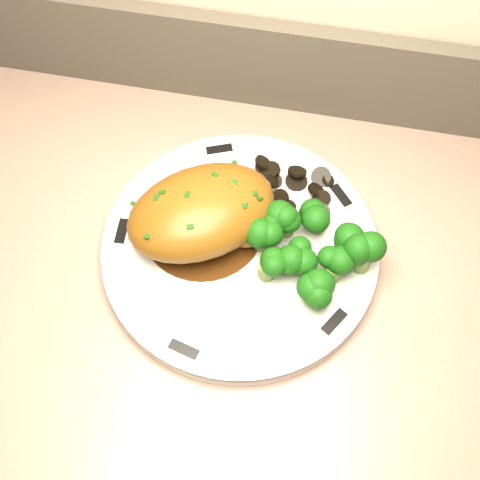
% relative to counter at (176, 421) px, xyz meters
% --- Properties ---
extents(counter, '(2.21, 0.73, 1.07)m').
position_rel_counter_xyz_m(counter, '(0.00, 0.00, 0.00)').
color(counter, '#4C3422').
rests_on(counter, ground).
extents(plate, '(0.38, 0.38, 0.02)m').
position_rel_counter_xyz_m(plate, '(0.09, 0.10, 0.48)').
color(plate, silver).
rests_on(plate, counter).
extents(rim_accent_0, '(0.03, 0.03, 0.00)m').
position_rel_counter_xyz_m(rim_accent_0, '(0.19, 0.18, 0.49)').
color(rim_accent_0, black).
rests_on(rim_accent_0, plate).
extents(rim_accent_1, '(0.03, 0.02, 0.00)m').
position_rel_counter_xyz_m(rim_accent_1, '(0.05, 0.22, 0.49)').
color(rim_accent_1, black).
rests_on(rim_accent_1, plate).
extents(rim_accent_2, '(0.01, 0.03, 0.00)m').
position_rel_counter_xyz_m(rim_accent_2, '(-0.03, 0.09, 0.49)').
color(rim_accent_2, black).
rests_on(rim_accent_2, plate).
extents(rim_accent_3, '(0.03, 0.02, 0.00)m').
position_rel_counter_xyz_m(rim_accent_3, '(0.06, -0.03, 0.49)').
color(rim_accent_3, black).
rests_on(rim_accent_3, plate).
extents(rim_accent_4, '(0.03, 0.03, 0.00)m').
position_rel_counter_xyz_m(rim_accent_4, '(0.20, 0.03, 0.49)').
color(rim_accent_4, black).
rests_on(rim_accent_4, plate).
extents(gravy_pool, '(0.13, 0.13, 0.00)m').
position_rel_counter_xyz_m(gravy_pool, '(0.05, 0.11, 0.49)').
color(gravy_pool, '#3C1E0A').
rests_on(gravy_pool, plate).
extents(chicken_breast, '(0.19, 0.18, 0.06)m').
position_rel_counter_xyz_m(chicken_breast, '(0.06, 0.11, 0.52)').
color(chicken_breast, brown).
rests_on(chicken_breast, plate).
extents(mushroom_pile, '(0.09, 0.07, 0.03)m').
position_rel_counter_xyz_m(mushroom_pile, '(0.13, 0.16, 0.50)').
color(mushroom_pile, black).
rests_on(mushroom_pile, plate).
extents(broccoli_florets, '(0.13, 0.11, 0.04)m').
position_rel_counter_xyz_m(broccoli_florets, '(0.17, 0.09, 0.52)').
color(broccoli_florets, olive).
rests_on(broccoli_florets, plate).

